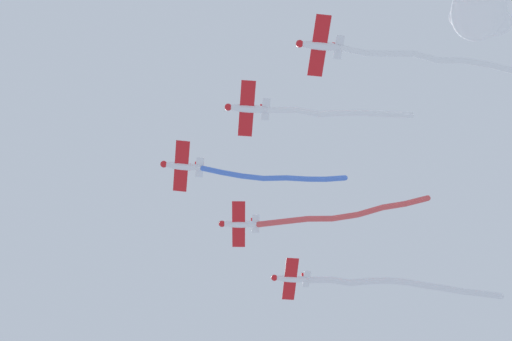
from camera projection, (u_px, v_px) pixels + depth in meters
The scene contains 11 objects.
airplane_lead at pixel (182, 166), 86.94m from camera, with size 7.41×5.75×1.86m.
smoke_trail_lead at pixel (273, 176), 86.22m from camera, with size 9.97×15.99×2.81m.
airplane_left_wing at pixel (247, 108), 82.85m from camera, with size 7.33×5.72×1.86m.
smoke_trail_left_wing at pixel (340, 113), 82.62m from camera, with size 9.44×15.50×1.74m.
airplane_right_wing at pixel (239, 224), 91.85m from camera, with size 7.20×5.76×1.86m.
smoke_trail_right_wing at pixel (344, 214), 92.21m from camera, with size 15.10×18.68×3.04m.
airplane_slot at pixel (319, 46), 78.49m from camera, with size 7.38×5.74×1.86m.
smoke_trail_slot at pixel (452, 62), 78.91m from camera, with size 10.89×24.25×1.65m.
airplane_trail at pixel (291, 279), 96.23m from camera, with size 7.32×5.71×1.86m.
smoke_trail_trail at pixel (408, 285), 97.98m from camera, with size 11.89×27.50×3.10m.
cloud_west at pixel (480, 13), 91.94m from camera, with size 11.47×11.94×3.64m.
Camera 1 is at (-44.51, 15.06, 2.24)m, focal length 48.11 mm.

